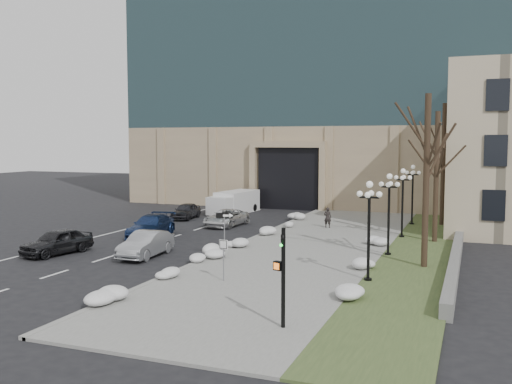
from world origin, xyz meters
TOP-DOWN VIEW (x-y plane):
  - ground at (0.00, 0.00)m, footprint 160.00×160.00m
  - sidewalk at (3.50, 14.00)m, footprint 9.00×40.00m
  - curb at (-1.00, 14.00)m, footprint 0.30×40.00m
  - grass_strip at (10.00, 14.00)m, footprint 4.00×40.00m
  - stone_wall at (12.00, 16.00)m, footprint 0.50×30.00m
  - office_tower at (-2.01, 43.58)m, footprint 40.00×24.70m
  - car_a at (-9.83, 6.14)m, footprint 2.60×4.65m
  - car_b at (-4.59, 7.38)m, footprint 1.81×4.50m
  - car_c at (-7.94, 13.41)m, footprint 2.92×5.46m
  - car_d at (-5.15, 19.85)m, footprint 2.48×4.80m
  - car_e at (-10.07, 22.45)m, footprint 2.05×4.13m
  - pedestrian at (2.59, 21.19)m, footprint 0.58×0.39m
  - box_truck at (-7.79, 27.52)m, footprint 2.84×6.47m
  - one_way_sign at (0.05, 8.37)m, footprint 0.98×0.40m
  - keep_sign at (2.07, 3.39)m, footprint 0.44×0.10m
  - traffic_signal at (6.71, -1.91)m, footprint 0.62×0.81m
  - snow_clump_a at (-0.53, -1.61)m, footprint 1.10×1.60m
  - snow_clump_b at (-0.73, 2.62)m, footprint 1.10×1.60m
  - snow_clump_c at (-0.62, 6.72)m, footprint 1.10×1.60m
  - snow_clump_d at (-0.65, 11.06)m, footprint 1.10×1.60m
  - snow_clump_e at (-0.38, 16.36)m, footprint 1.10×1.60m
  - snow_clump_f at (-0.30, 20.57)m, footprint 1.10×1.60m
  - snow_clump_g at (-0.89, 24.88)m, footprint 1.10×1.60m
  - snow_clump_h at (7.88, 2.80)m, footprint 1.10×1.60m
  - snow_clump_i at (7.50, 8.48)m, footprint 1.10×1.60m
  - snow_clump_j at (7.32, 15.26)m, footprint 1.10×1.60m
  - snow_clump_k at (-0.61, 8.24)m, footprint 1.10×1.60m
  - lamppost_a at (8.30, 6.00)m, footprint 1.18×1.18m
  - lamppost_b at (8.30, 12.50)m, footprint 1.18×1.18m
  - lamppost_c at (8.30, 19.00)m, footprint 1.18×1.18m
  - lamppost_d at (8.30, 25.50)m, footprint 1.18×1.18m
  - tree_near at (10.50, 10.00)m, footprint 3.20×3.20m
  - tree_mid at (10.50, 18.00)m, footprint 3.20×3.20m
  - tree_far at (10.50, 26.00)m, footprint 3.20×3.20m

SIDE VIEW (x-z plane):
  - ground at x=0.00m, z-range 0.00..0.00m
  - grass_strip at x=10.00m, z-range 0.00..0.10m
  - sidewalk at x=3.50m, z-range 0.00..0.12m
  - curb at x=-1.00m, z-range 0.00..0.14m
  - snow_clump_a at x=-0.53m, z-range 0.12..0.48m
  - snow_clump_b at x=-0.73m, z-range 0.12..0.48m
  - snow_clump_c at x=-0.62m, z-range 0.12..0.48m
  - snow_clump_d at x=-0.65m, z-range 0.12..0.48m
  - snow_clump_e at x=-0.38m, z-range 0.12..0.48m
  - snow_clump_f at x=-0.30m, z-range 0.12..0.48m
  - snow_clump_g at x=-0.89m, z-range 0.12..0.48m
  - snow_clump_h at x=7.88m, z-range 0.12..0.48m
  - snow_clump_i at x=7.50m, z-range 0.12..0.48m
  - snow_clump_j at x=7.32m, z-range 0.12..0.48m
  - snow_clump_k at x=-0.61m, z-range 0.12..0.48m
  - stone_wall at x=12.00m, z-range 0.00..0.70m
  - car_d at x=-5.15m, z-range 0.00..1.29m
  - car_e at x=-10.07m, z-range 0.00..1.35m
  - car_b at x=-4.59m, z-range 0.00..1.45m
  - car_a at x=-9.83m, z-range 0.00..1.49m
  - car_c at x=-7.94m, z-range 0.00..1.51m
  - pedestrian at x=2.59m, z-range 0.12..1.65m
  - box_truck at x=-7.79m, z-range -0.03..1.96m
  - keep_sign at x=2.07m, z-range 0.48..2.53m
  - traffic_signal at x=6.71m, z-range -0.01..3.61m
  - one_way_sign at x=0.05m, z-range 0.86..3.48m
  - lamppost_a at x=8.30m, z-range 0.69..5.45m
  - lamppost_b at x=8.30m, z-range 0.69..5.45m
  - lamppost_c at x=8.30m, z-range 0.69..5.45m
  - lamppost_d at x=8.30m, z-range 0.69..5.45m
  - tree_mid at x=10.50m, z-range 1.25..9.75m
  - tree_near at x=10.50m, z-range 1.33..10.33m
  - tree_far at x=10.50m, z-range 1.40..10.90m
  - office_tower at x=-2.01m, z-range 0.49..36.49m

